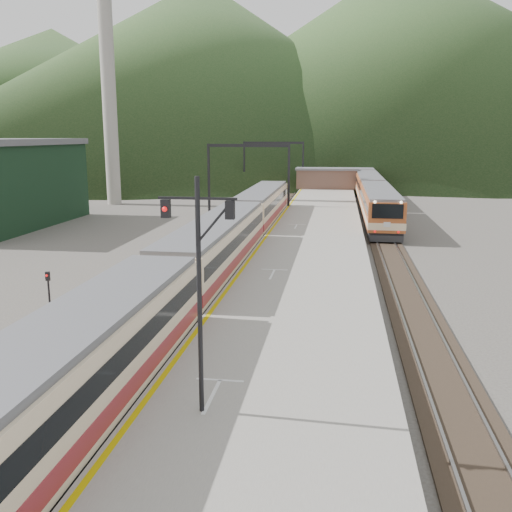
# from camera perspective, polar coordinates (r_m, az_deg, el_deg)

# --- Properties ---
(track_main) EXTENTS (2.60, 200.00, 0.23)m
(track_main) POSITION_cam_1_polar(r_m,az_deg,el_deg) (51.32, -0.24, 2.04)
(track_main) COLOR black
(track_main) RESTS_ON ground
(track_far) EXTENTS (2.60, 200.00, 0.23)m
(track_far) POSITION_cam_1_polar(r_m,az_deg,el_deg) (52.29, -5.67, 2.16)
(track_far) COLOR black
(track_far) RESTS_ON ground
(track_second) EXTENTS (2.60, 200.00, 0.23)m
(track_second) POSITION_cam_1_polar(r_m,az_deg,el_deg) (50.93, 12.67, 1.67)
(track_second) COLOR black
(track_second) RESTS_ON ground
(platform) EXTENTS (8.00, 100.00, 1.00)m
(platform) POSITION_cam_1_polar(r_m,az_deg,el_deg) (48.76, 5.93, 1.96)
(platform) COLOR gray
(platform) RESTS_ON ground
(gantry_near) EXTENTS (9.55, 0.25, 8.00)m
(gantry_near) POSITION_cam_1_polar(r_m,az_deg,el_deg) (65.90, -0.77, 9.07)
(gantry_near) COLOR black
(gantry_near) RESTS_ON ground
(gantry_far) EXTENTS (9.55, 0.25, 8.00)m
(gantry_far) POSITION_cam_1_polar(r_m,az_deg,el_deg) (90.65, 1.75, 9.85)
(gantry_far) COLOR black
(gantry_far) RESTS_ON ground
(smokestack) EXTENTS (1.80, 1.80, 30.00)m
(smokestack) POSITION_cam_1_polar(r_m,az_deg,el_deg) (78.05, -14.53, 16.07)
(smokestack) COLOR #9E998E
(smokestack) RESTS_ON ground
(station_shed) EXTENTS (9.40, 4.40, 3.10)m
(station_shed) POSITION_cam_1_polar(r_m,az_deg,el_deg) (88.24, 7.10, 7.75)
(station_shed) COLOR brown
(station_shed) RESTS_ON platform
(hill_a) EXTENTS (180.00, 180.00, 60.00)m
(hill_a) POSITION_cam_1_polar(r_m,az_deg,el_deg) (206.64, -5.29, 17.77)
(hill_a) COLOR #23461E
(hill_a) RESTS_ON ground
(hill_b) EXTENTS (220.00, 220.00, 75.00)m
(hill_b) POSITION_cam_1_polar(r_m,az_deg,el_deg) (242.73, 14.30, 18.37)
(hill_b) COLOR #23461E
(hill_b) RESTS_ON ground
(hill_d) EXTENTS (200.00, 200.00, 55.00)m
(hill_d) POSITION_cam_1_polar(r_m,az_deg,el_deg) (281.25, -19.38, 15.10)
(hill_d) COLOR #23461E
(hill_d) RESTS_ON ground
(main_train) EXTENTS (3.07, 62.99, 3.75)m
(main_train) POSITION_cam_1_polar(r_m,az_deg,el_deg) (35.96, -3.91, 1.02)
(main_train) COLOR beige
(main_train) RESTS_ON track_main
(second_train) EXTENTS (3.08, 63.22, 3.76)m
(second_train) POSITION_cam_1_polar(r_m,az_deg,el_deg) (79.52, 11.22, 6.83)
(second_train) COLOR #A84F24
(second_train) RESTS_ON track_second
(signal_mast) EXTENTS (2.20, 0.20, 6.85)m
(signal_mast) POSITION_cam_1_polar(r_m,az_deg,el_deg) (15.95, -5.73, -1.64)
(signal_mast) COLOR black
(signal_mast) RESTS_ON platform
(short_signal_a) EXTENTS (0.26, 0.23, 2.27)m
(short_signal_a) POSITION_cam_1_polar(r_m,az_deg,el_deg) (23.31, -19.64, -7.40)
(short_signal_a) COLOR black
(short_signal_a) RESTS_ON ground
(short_signal_b) EXTENTS (0.27, 0.24, 2.27)m
(short_signal_b) POSITION_cam_1_polar(r_m,az_deg,el_deg) (41.87, -5.34, 1.66)
(short_signal_b) COLOR black
(short_signal_b) RESTS_ON ground
(short_signal_c) EXTENTS (0.26, 0.22, 2.27)m
(short_signal_c) POSITION_cam_1_polar(r_m,az_deg,el_deg) (30.38, -20.03, -2.98)
(short_signal_c) COLOR black
(short_signal_c) RESTS_ON ground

